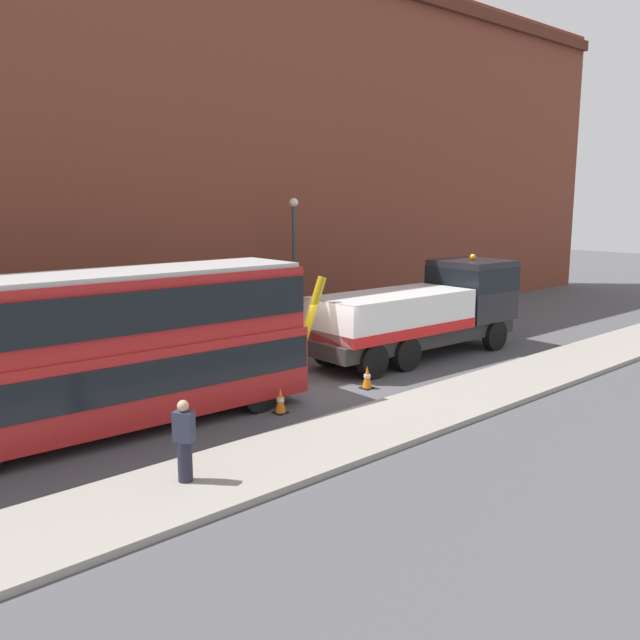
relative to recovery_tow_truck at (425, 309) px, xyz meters
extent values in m
plane|color=#4C4C51|center=(-6.03, -0.19, -1.76)|extent=(120.00, 120.00, 0.00)
cube|color=gray|center=(-6.03, -4.39, -1.68)|extent=(60.00, 2.80, 0.15)
cube|color=brown|center=(-6.03, 7.39, 6.24)|extent=(60.00, 1.20, 16.00)
cube|color=#2D2D2D|center=(-0.48, 0.02, -0.90)|extent=(9.09, 2.60, 0.55)
cube|color=black|center=(2.72, -0.12, 0.52)|extent=(2.71, 2.71, 2.30)
cube|color=black|center=(2.72, -0.12, 0.97)|extent=(2.74, 2.74, 0.90)
cube|color=silver|center=(-1.78, 0.08, 0.07)|extent=(6.21, 2.87, 1.40)
cube|color=red|center=(-1.78, 0.08, -0.45)|extent=(6.21, 2.92, 0.36)
cylinder|color=#B79914|center=(-5.49, 0.24, 0.37)|extent=(1.24, 0.33, 2.52)
sphere|color=orange|center=(2.72, -0.12, 1.79)|extent=(0.24, 0.24, 0.24)
cylinder|color=black|center=(2.86, 0.98, -1.18)|extent=(1.17, 0.39, 1.16)
cylinder|color=black|center=(2.77, -1.23, -1.18)|extent=(1.17, 0.39, 1.16)
cylinder|color=black|center=(-2.13, 1.20, -1.18)|extent=(1.17, 0.39, 1.16)
cylinder|color=black|center=(-2.23, -1.01, -1.18)|extent=(1.17, 0.39, 1.16)
cylinder|color=black|center=(-3.73, 1.28, -1.18)|extent=(1.17, 0.39, 1.16)
cylinder|color=black|center=(-3.83, -0.94, -1.18)|extent=(1.17, 0.39, 1.16)
cube|color=#AD1E1E|center=(-12.57, 0.02, -0.47)|extent=(11.10, 2.98, 1.90)
cube|color=#AD1E1E|center=(-12.57, 0.02, 1.33)|extent=(10.88, 2.87, 1.70)
cube|color=black|center=(-12.57, 0.02, -0.22)|extent=(10.99, 3.03, 0.90)
cube|color=black|center=(-12.57, 0.02, 1.43)|extent=(10.77, 3.02, 1.00)
cube|color=#B2B2B2|center=(-12.57, 0.02, 2.24)|extent=(10.65, 2.76, 0.12)
cube|color=yellow|center=(-7.06, -0.22, 0.78)|extent=(0.13, 1.50, 0.44)
cylinder|color=black|center=(-8.63, 0.93, -1.24)|extent=(1.05, 0.35, 1.04)
cylinder|color=black|center=(-8.72, -1.23, -1.24)|extent=(1.05, 0.35, 1.04)
cylinder|color=#232333|center=(-12.87, -4.20, -1.18)|extent=(0.41, 0.41, 0.85)
cube|color=#2D3347|center=(-12.87, -4.20, -0.45)|extent=(0.43, 0.48, 0.62)
sphere|color=tan|center=(-12.87, -4.20, -0.02)|extent=(0.24, 0.24, 0.24)
cone|color=orange|center=(-8.36, -1.72, -1.40)|extent=(0.32, 0.32, 0.72)
cylinder|color=white|center=(-8.36, -1.72, -1.36)|extent=(0.21, 0.21, 0.10)
cube|color=black|center=(-8.36, -1.72, -1.74)|extent=(0.36, 0.36, 0.04)
cone|color=orange|center=(-4.82, -1.63, -1.40)|extent=(0.32, 0.32, 0.72)
cylinder|color=white|center=(-4.82, -1.63, -1.36)|extent=(0.21, 0.21, 0.10)
cube|color=black|center=(-4.82, -1.63, -1.74)|extent=(0.36, 0.36, 0.04)
cylinder|color=#38383D|center=(-1.96, 5.19, 0.99)|extent=(0.16, 0.16, 5.50)
sphere|color=#EAE5C6|center=(-1.96, 5.19, 3.89)|extent=(0.36, 0.36, 0.36)
camera|label=1|loc=(-19.67, -15.65, 4.08)|focal=38.12mm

